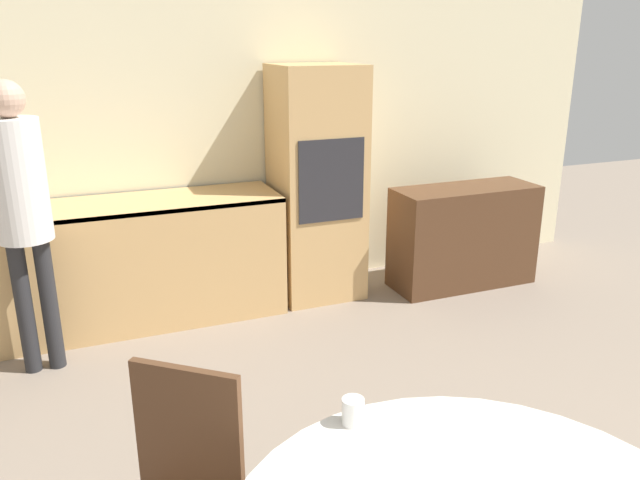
# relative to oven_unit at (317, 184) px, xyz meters

# --- Properties ---
(wall_back) EXTENTS (6.69, 0.05, 2.60)m
(wall_back) POSITION_rel_oven_unit_xyz_m (-0.65, 0.34, 0.41)
(wall_back) COLOR beige
(wall_back) RESTS_ON ground_plane
(kitchen_counter) EXTENTS (2.79, 0.60, 0.88)m
(kitchen_counter) POSITION_rel_oven_unit_xyz_m (-1.75, -0.01, -0.43)
(kitchen_counter) COLOR tan
(kitchen_counter) RESTS_ON ground_plane
(oven_unit) EXTENTS (0.63, 0.59, 1.77)m
(oven_unit) POSITION_rel_oven_unit_xyz_m (0.00, 0.00, 0.00)
(oven_unit) COLOR tan
(oven_unit) RESTS_ON ground_plane
(sideboard) EXTENTS (1.18, 0.45, 0.82)m
(sideboard) POSITION_rel_oven_unit_xyz_m (1.18, -0.28, -0.48)
(sideboard) COLOR #51331E
(sideboard) RESTS_ON ground_plane
(person_standing) EXTENTS (0.31, 0.31, 1.75)m
(person_standing) POSITION_rel_oven_unit_xyz_m (-2.01, -0.50, 0.21)
(person_standing) COLOR #262628
(person_standing) RESTS_ON ground_plane
(cup) EXTENTS (0.08, 0.08, 0.09)m
(cup) POSITION_rel_oven_unit_xyz_m (-0.95, -2.71, -0.11)
(cup) COLOR white
(cup) RESTS_ON dining_table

